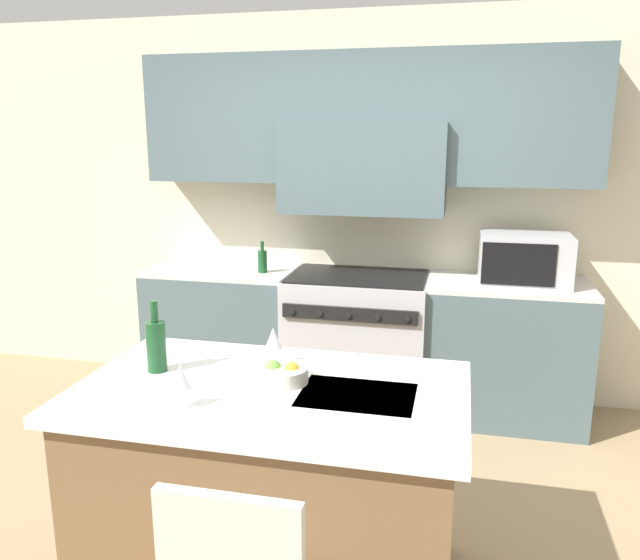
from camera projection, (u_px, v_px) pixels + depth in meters
ground_plane at (294, 554)px, 2.86m from camera, size 10.00×10.00×0.00m
back_cabinetry at (366, 178)px, 4.35m from camera, size 10.00×0.46×2.70m
back_counter at (358, 340)px, 4.37m from camera, size 3.02×0.62×0.94m
range_stove at (357, 341)px, 4.35m from camera, size 0.95×0.70×0.94m
microwave at (524, 259)px, 3.99m from camera, size 0.56×0.39×0.32m
kitchen_island at (273, 488)px, 2.57m from camera, size 1.54×0.92×0.91m
wine_bottle at (156, 345)px, 2.60m from camera, size 0.08×0.08×0.31m
wine_glass_near at (181, 378)px, 2.26m from camera, size 0.07×0.07×0.16m
wine_glass_far at (273, 340)px, 2.68m from camera, size 0.07×0.07×0.16m
fruit_bowl at (282, 374)px, 2.50m from camera, size 0.21×0.21×0.09m
oil_bottle_on_counter at (262, 261)px, 4.32m from camera, size 0.06×0.06×0.22m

